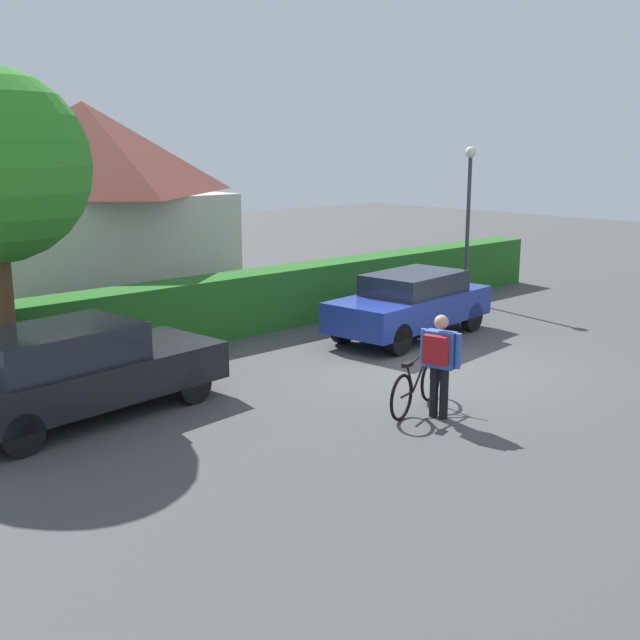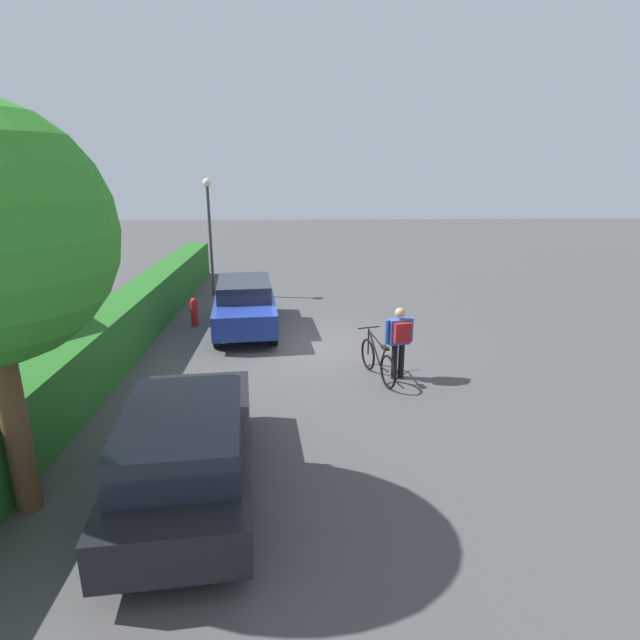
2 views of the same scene
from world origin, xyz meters
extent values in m
plane|color=#454545|center=(0.00, 0.00, 0.00)|extent=(60.00, 60.00, 0.00)
cube|color=#246120|center=(0.00, 4.55, 0.65)|extent=(17.98, 0.90, 1.29)
cube|color=beige|center=(-2.24, 8.88, 1.42)|extent=(5.71, 4.59, 2.84)
pyramid|color=brown|center=(-2.24, 8.88, 3.92)|extent=(5.99, 4.82, 2.15)
cube|color=black|center=(-5.92, 1.80, 0.59)|extent=(4.39, 2.14, 0.59)
cube|color=#1E232D|center=(-6.36, 1.76, 1.16)|extent=(2.43, 1.72, 0.55)
cylinder|color=black|center=(-4.57, 2.71, 0.30)|extent=(0.61, 0.24, 0.60)
cylinder|color=black|center=(-4.41, 1.21, 0.30)|extent=(0.61, 0.24, 0.60)
cylinder|color=black|center=(-7.27, 0.90, 0.30)|extent=(0.61, 0.24, 0.60)
cube|color=navy|center=(1.42, 1.80, 0.63)|extent=(4.14, 2.02, 0.62)
cube|color=#1E232D|center=(1.56, 1.82, 1.15)|extent=(2.28, 1.63, 0.43)
cylinder|color=black|center=(2.69, 2.66, 0.32)|extent=(0.65, 0.25, 0.64)
cylinder|color=black|center=(2.85, 1.24, 0.32)|extent=(0.65, 0.25, 0.64)
cylinder|color=black|center=(-0.01, 2.36, 0.32)|extent=(0.65, 0.25, 0.64)
cylinder|color=black|center=(0.15, 0.95, 0.32)|extent=(0.65, 0.25, 0.64)
torus|color=black|center=(-1.57, -1.25, 0.35)|extent=(0.69, 0.24, 0.71)
torus|color=black|center=(-2.59, -1.53, 0.35)|extent=(0.69, 0.24, 0.71)
cylinder|color=black|center=(-1.88, -1.34, 0.64)|extent=(0.67, 0.22, 0.64)
cylinder|color=black|center=(-2.31, -1.45, 0.56)|extent=(0.25, 0.10, 0.46)
cylinder|color=black|center=(-2.02, -1.37, 0.84)|extent=(0.81, 0.26, 0.18)
cylinder|color=black|center=(-2.39, -1.48, 0.34)|extent=(0.40, 0.14, 0.05)
cylinder|color=black|center=(-1.57, -1.25, 0.65)|extent=(0.04, 0.04, 0.60)
cube|color=black|center=(-2.41, -1.48, 0.81)|extent=(0.24, 0.16, 0.06)
cylinder|color=black|center=(-1.57, -1.25, 0.98)|extent=(0.16, 0.49, 0.03)
cylinder|color=black|center=(-2.10, -1.75, 0.39)|extent=(0.13, 0.13, 0.78)
cylinder|color=black|center=(-2.06, -1.90, 0.39)|extent=(0.13, 0.13, 0.78)
cube|color=#3359B2|center=(-2.08, -1.82, 1.05)|extent=(0.31, 0.49, 0.55)
sphere|color=tan|center=(-2.08, -1.82, 1.46)|extent=(0.21, 0.21, 0.21)
cylinder|color=#3359B2|center=(-2.15, -1.56, 1.07)|extent=(0.09, 0.09, 0.52)
cylinder|color=#3359B2|center=(-2.01, -2.09, 1.07)|extent=(0.09, 0.09, 0.52)
cube|color=#A5191E|center=(-2.23, -1.86, 1.08)|extent=(0.24, 0.39, 0.42)
cylinder|color=#38383D|center=(5.35, 3.33, 1.85)|extent=(0.10, 0.10, 3.70)
sphere|color=#F2EDCC|center=(5.35, 3.33, 3.82)|extent=(0.28, 0.28, 0.28)
cylinder|color=brown|center=(-6.25, 3.90, 1.37)|extent=(0.32, 0.32, 2.75)
cylinder|color=red|center=(1.80, 3.28, 0.35)|extent=(0.20, 0.20, 0.70)
sphere|color=red|center=(1.80, 3.28, 0.72)|extent=(0.18, 0.18, 0.18)
camera|label=1|loc=(-10.87, -8.80, 3.98)|focal=43.77mm
camera|label=2|loc=(-12.28, 0.19, 4.47)|focal=28.87mm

